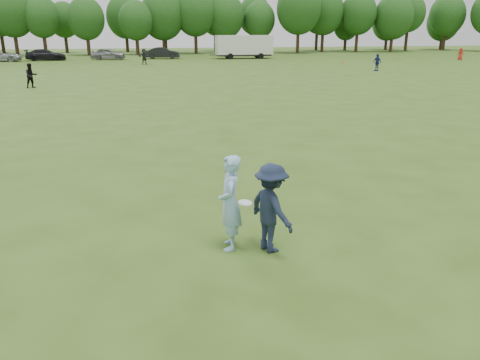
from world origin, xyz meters
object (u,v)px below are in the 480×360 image
at_px(player_far_d, 144,56).
at_px(car_f, 163,53).
at_px(thrower, 230,203).
at_px(cargo_trailer, 244,46).
at_px(player_far_b, 377,62).
at_px(player_far_c, 460,54).
at_px(car_e, 108,54).
at_px(car_d, 46,55).
at_px(car_c, 1,56).
at_px(defender, 271,208).
at_px(player_far_a, 31,76).
at_px(field_cone, 342,62).

distance_m(player_far_d, car_f, 11.05).
xyz_separation_m(thrower, player_far_d, (-1.14, 50.49, -0.01)).
bearing_deg(cargo_trailer, player_far_b, -68.44).
relative_size(thrower, car_f, 0.39).
height_order(thrower, player_far_c, thrower).
bearing_deg(car_e, thrower, -170.00).
height_order(car_d, car_f, car_f).
distance_m(car_c, car_d, 5.37).
distance_m(defender, car_f, 61.48).
xyz_separation_m(player_far_a, field_cone, (32.07, 18.48, -0.72)).
height_order(thrower, car_e, thrower).
relative_size(player_far_a, car_e, 0.38).
height_order(thrower, field_cone, thrower).
relative_size(player_far_c, car_e, 0.35).
relative_size(player_far_c, car_c, 0.33).
bearing_deg(player_far_d, defender, -110.88).
bearing_deg(player_far_b, field_cone, 153.33).
xyz_separation_m(player_far_c, player_far_d, (-42.15, 0.52, 0.12)).
bearing_deg(thrower, car_c, -153.71).
height_order(player_far_b, field_cone, player_far_b).
relative_size(field_cone, cargo_trailer, 0.03).
relative_size(car_d, cargo_trailer, 0.57).
bearing_deg(car_c, player_far_a, -159.88).
bearing_deg(car_f, player_far_a, 168.01).
height_order(player_far_a, car_e, player_far_a).
height_order(defender, car_d, defender).
distance_m(player_far_d, car_e, 11.20).
bearing_deg(cargo_trailer, player_far_c, -18.71).
relative_size(defender, player_far_b, 1.04).
height_order(field_cone, cargo_trailer, cargo_trailer).
bearing_deg(field_cone, thrower, -115.76).
height_order(thrower, player_far_d, thrower).
xyz_separation_m(thrower, player_far_c, (41.00, 49.96, -0.13)).
xyz_separation_m(thrower, car_e, (-5.96, 60.60, -0.15)).
distance_m(car_c, field_cone, 43.85).
distance_m(car_d, cargo_trailer, 27.03).
xyz_separation_m(defender, player_far_c, (40.26, 50.23, -0.06)).
relative_size(defender, car_d, 0.34).
bearing_deg(player_far_d, cargo_trailer, 9.48).
xyz_separation_m(car_c, cargo_trailer, (32.29, -0.06, 1.08)).
bearing_deg(car_f, car_d, 99.42).
height_order(car_d, cargo_trailer, cargo_trailer).
xyz_separation_m(player_far_b, car_f, (-20.39, 24.47, -0.05)).
relative_size(car_f, field_cone, 15.98).
relative_size(car_c, car_d, 0.97).
height_order(player_far_b, cargo_trailer, cargo_trailer).
xyz_separation_m(player_far_d, car_d, (-12.90, 9.92, -0.19)).
relative_size(player_far_a, cargo_trailer, 0.19).
relative_size(player_far_a, player_far_b, 1.04).
relative_size(player_far_d, cargo_trailer, 0.21).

